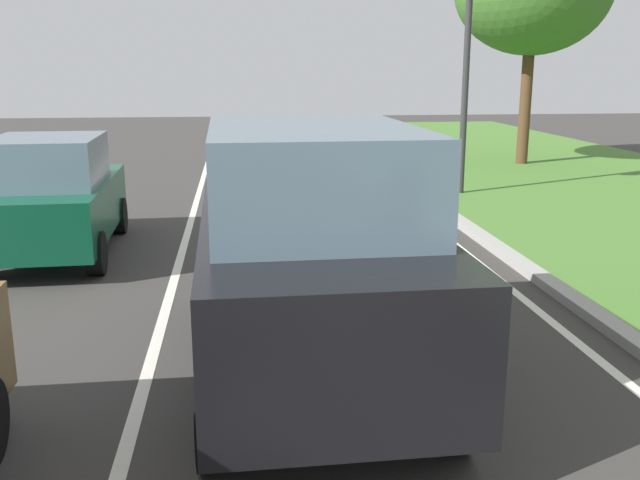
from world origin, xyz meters
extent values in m
plane|color=#383533|center=(0.00, 14.00, 0.00)|extent=(60.00, 60.00, 0.00)
cube|color=silver|center=(-0.70, 14.00, 0.00)|extent=(0.12, 32.00, 0.01)
cube|color=silver|center=(3.60, 14.00, 0.00)|extent=(0.12, 32.00, 0.01)
cube|color=#9E9B93|center=(4.10, 14.00, 0.06)|extent=(0.24, 48.00, 0.12)
cube|color=black|center=(0.80, 9.28, 0.93)|extent=(1.98, 4.53, 1.10)
cube|color=slate|center=(0.81, 9.13, 1.88)|extent=(1.75, 2.73, 0.80)
cylinder|color=black|center=(-0.10, 10.80, 0.38)|extent=(0.23, 0.76, 0.76)
cylinder|color=black|center=(1.65, 10.83, 0.38)|extent=(0.23, 0.76, 0.76)
cylinder|color=black|center=(-0.04, 7.74, 0.38)|extent=(0.23, 0.76, 0.76)
cylinder|color=black|center=(1.71, 7.77, 0.38)|extent=(0.23, 0.76, 0.76)
cube|color=#0C472D|center=(-2.55, 13.94, 0.70)|extent=(1.77, 3.75, 0.80)
cube|color=slate|center=(-2.54, 13.69, 1.44)|extent=(1.54, 1.95, 0.68)
cylinder|color=black|center=(-3.35, 15.17, 0.30)|extent=(0.24, 0.61, 0.60)
cylinder|color=black|center=(-1.84, 15.22, 0.30)|extent=(0.24, 0.61, 0.60)
cylinder|color=black|center=(-1.76, 12.71, 0.30)|extent=(0.24, 0.61, 0.60)
cylinder|color=#2D2D2D|center=(5.03, 18.07, 2.69)|extent=(0.14, 0.14, 5.39)
cylinder|color=#4C331E|center=(8.26, 22.56, 1.63)|extent=(0.32, 0.32, 3.26)
camera|label=1|loc=(0.18, 3.18, 2.76)|focal=39.70mm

